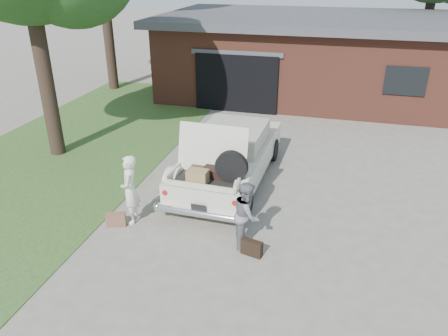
# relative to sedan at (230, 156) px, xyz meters

# --- Properties ---
(ground) EXTENTS (90.00, 90.00, 0.00)m
(ground) POSITION_rel_sedan_xyz_m (0.25, -2.11, -0.73)
(ground) COLOR gray
(ground) RESTS_ON ground
(grass_strip) EXTENTS (6.00, 16.00, 0.02)m
(grass_strip) POSITION_rel_sedan_xyz_m (-5.25, 0.89, -0.72)
(grass_strip) COLOR #2D4C1E
(grass_strip) RESTS_ON ground
(house) EXTENTS (12.80, 7.80, 3.30)m
(house) POSITION_rel_sedan_xyz_m (1.23, 9.36, 0.94)
(house) COLOR brown
(house) RESTS_ON ground
(sedan) EXTENTS (2.07, 5.02, 2.04)m
(sedan) POSITION_rel_sedan_xyz_m (0.00, 0.00, 0.00)
(sedan) COLOR beige
(sedan) RESTS_ON ground
(woman_left) EXTENTS (0.53, 0.67, 1.60)m
(woman_left) POSITION_rel_sedan_xyz_m (-1.62, -2.51, 0.07)
(woman_left) COLOR white
(woman_left) RESTS_ON ground
(woman_right) EXTENTS (0.63, 0.76, 1.43)m
(woman_right) POSITION_rel_sedan_xyz_m (1.06, -2.71, -0.02)
(woman_right) COLOR slate
(woman_right) RESTS_ON ground
(suitcase_left) EXTENTS (0.45, 0.26, 0.33)m
(suitcase_left) POSITION_rel_sedan_xyz_m (-1.88, -2.80, -0.57)
(suitcase_left) COLOR brown
(suitcase_left) RESTS_ON ground
(suitcase_right) EXTENTS (0.46, 0.24, 0.34)m
(suitcase_right) POSITION_rel_sedan_xyz_m (1.24, -3.06, -0.56)
(suitcase_right) COLOR black
(suitcase_right) RESTS_ON ground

